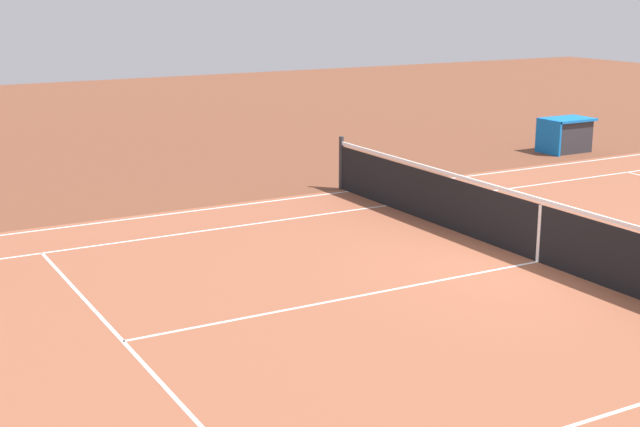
{
  "coord_description": "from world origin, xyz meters",
  "views": [
    {
      "loc": [
        9.22,
        9.7,
        4.02
      ],
      "look_at": [
        3.15,
        -1.09,
        0.9
      ],
      "focal_mm": 50.71,
      "sensor_mm": 36.0,
      "label": 1
    }
  ],
  "objects": [
    {
      "name": "ground_plane",
      "position": [
        0.0,
        0.0,
        0.0
      ],
      "size": [
        60.0,
        60.0,
        0.0
      ],
      "primitive_type": "plane",
      "color": "brown"
    },
    {
      "name": "court_slab",
      "position": [
        0.0,
        0.0,
        0.0
      ],
      "size": [
        24.2,
        11.4,
        0.0
      ],
      "primitive_type": "cube",
      "color": "#935138",
      "rests_on": "ground_plane"
    },
    {
      "name": "tennis_net",
      "position": [
        0.0,
        0.0,
        0.49
      ],
      "size": [
        0.1,
        11.7,
        1.08
      ],
      "color": "#2D2D33",
      "rests_on": "ground_plane"
    },
    {
      "name": "court_line_markings",
      "position": [
        0.0,
        0.0,
        0.0
      ],
      "size": [
        23.85,
        11.05,
        0.01
      ],
      "color": "white",
      "rests_on": "ground_plane"
    },
    {
      "name": "equipment_cart_tarped",
      "position": [
        -7.01,
        -6.69,
        0.44
      ],
      "size": [
        1.25,
        0.84,
        0.85
      ],
      "color": "#2D2D33",
      "rests_on": "ground_plane"
    }
  ]
}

